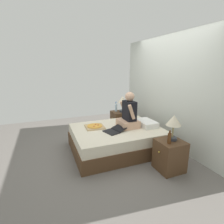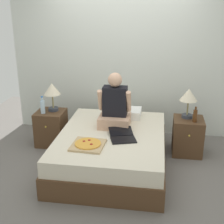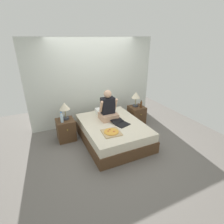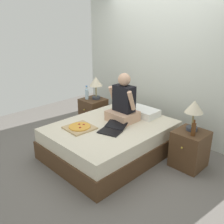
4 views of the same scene
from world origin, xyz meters
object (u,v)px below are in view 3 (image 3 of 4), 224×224
(lamp_on_left_nightstand, at_px, (65,107))
(water_bottle, at_px, (62,118))
(person_seated, at_px, (108,109))
(nightstand_left, at_px, (66,130))
(nightstand_right, at_px, (136,115))
(bed, at_px, (113,132))
(laptop, at_px, (121,123))
(lamp_on_right_nightstand, at_px, (136,96))
(pizza_box, at_px, (111,132))
(beer_bottle, at_px, (141,104))

(lamp_on_left_nightstand, distance_m, water_bottle, 0.28)
(person_seated, bearing_deg, lamp_on_left_nightstand, 162.41)
(nightstand_left, distance_m, nightstand_right, 2.15)
(person_seated, bearing_deg, bed, -89.88)
(laptop, bearing_deg, lamp_on_right_nightstand, 40.27)
(nightstand_left, relative_size, water_bottle, 2.02)
(nightstand_left, relative_size, pizza_box, 1.32)
(beer_bottle, bearing_deg, lamp_on_left_nightstand, 176.07)
(bed, xyz_separation_m, laptop, (0.16, -0.14, 0.27))
(nightstand_left, xyz_separation_m, nightstand_right, (2.15, 0.00, 0.00))
(nightstand_left, distance_m, laptop, 1.44)
(bed, bearing_deg, person_seated, 90.12)
(lamp_on_right_nightstand, height_order, beer_bottle, lamp_on_right_nightstand)
(bed, xyz_separation_m, water_bottle, (-1.16, 0.47, 0.42))
(pizza_box, bearing_deg, nightstand_left, 130.30)
(pizza_box, bearing_deg, nightstand_right, 37.01)
(bed, distance_m, nightstand_right, 1.21)
(water_bottle, height_order, pizza_box, water_bottle)
(water_bottle, bearing_deg, laptop, -24.69)
(nightstand_left, xyz_separation_m, lamp_on_left_nightstand, (0.04, 0.05, 0.61))
(bed, xyz_separation_m, lamp_on_left_nightstand, (-1.04, 0.61, 0.64))
(nightstand_left, relative_size, lamp_on_left_nightstand, 1.24)
(bed, xyz_separation_m, lamp_on_right_nightstand, (1.05, 0.61, 0.64))
(bed, height_order, lamp_on_left_nightstand, lamp_on_left_nightstand)
(nightstand_left, xyz_separation_m, person_seated, (1.07, -0.28, 0.51))
(lamp_on_left_nightstand, bearing_deg, person_seated, -17.59)
(water_bottle, height_order, laptop, water_bottle)
(water_bottle, bearing_deg, pizza_box, -44.39)
(bed, bearing_deg, nightstand_left, 152.61)
(water_bottle, height_order, nightstand_right, water_bottle)
(beer_bottle, bearing_deg, laptop, -148.70)
(lamp_on_right_nightstand, bearing_deg, water_bottle, -176.36)
(lamp_on_left_nightstand, bearing_deg, water_bottle, -130.60)
(lamp_on_left_nightstand, distance_m, pizza_box, 1.36)
(lamp_on_right_nightstand, bearing_deg, person_seated, -162.58)
(water_bottle, xyz_separation_m, nightstand_right, (2.23, 0.09, -0.39))
(nightstand_right, xyz_separation_m, lamp_on_right_nightstand, (-0.03, 0.05, 0.61))
(person_seated, bearing_deg, laptop, -68.53)
(lamp_on_left_nightstand, xyz_separation_m, beer_bottle, (2.18, -0.15, -0.23))
(lamp_on_left_nightstand, relative_size, laptop, 0.92)
(person_seated, bearing_deg, nightstand_right, 14.49)
(lamp_on_right_nightstand, bearing_deg, laptop, -139.73)
(beer_bottle, bearing_deg, lamp_on_right_nightstand, 123.69)
(water_bottle, bearing_deg, nightstand_left, 48.35)
(bed, relative_size, beer_bottle, 8.36)
(lamp_on_left_nightstand, xyz_separation_m, person_seated, (1.03, -0.33, -0.10))
(lamp_on_right_nightstand, bearing_deg, nightstand_left, -178.65)
(water_bottle, bearing_deg, beer_bottle, -0.25)
(person_seated, distance_m, laptop, 0.52)
(beer_bottle, height_order, pizza_box, beer_bottle)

